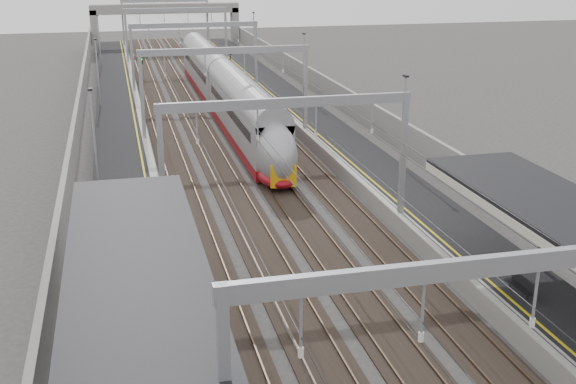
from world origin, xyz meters
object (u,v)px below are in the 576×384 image
overbridge (165,15)px  train (227,97)px  signal_green (142,67)px  bench (521,285)px

overbridge → train: bearing=-88.2°
overbridge → signal_green: (-5.20, -31.94, -2.89)m
overbridge → train: 48.96m
overbridge → bench: 88.79m
overbridge → bench: overbridge is taller
overbridge → train: overbridge is taller
overbridge → train: (1.50, -48.82, -3.29)m
overbridge → bench: size_ratio=13.53×
train → signal_green: size_ratio=13.61×
overbridge → bench: bearing=-85.2°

